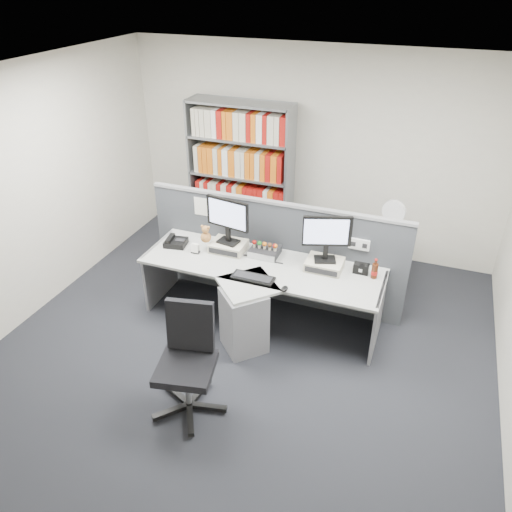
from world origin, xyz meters
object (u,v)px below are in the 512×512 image
at_px(cola_bottle, 375,271).
at_px(filing_cabinet, 386,261).
at_px(speaker, 361,268).
at_px(shelving_unit, 241,178).
at_px(desktop_pc, 265,251).
at_px(office_chair, 188,357).
at_px(monitor_left, 228,217).
at_px(desk_fan, 394,214).
at_px(desk, 254,296).
at_px(monitor_right, 327,235).
at_px(keyboard, 253,278).
at_px(desk_phone, 175,242).
at_px(desk_calendar, 195,249).
at_px(mouse, 285,289).

bearing_deg(cola_bottle, filing_cabinet, 88.02).
relative_size(speaker, shelving_unit, 0.08).
xyz_separation_m(desktop_pc, office_chair, (-0.13, -1.61, -0.22)).
relative_size(monitor_left, filing_cabinet, 0.75).
xyz_separation_m(cola_bottle, desk_fan, (0.03, 1.01, 0.19)).
xyz_separation_m(desk, speaker, (1.02, 0.44, 0.32)).
relative_size(monitor_right, keyboard, 1.15).
relative_size(speaker, cola_bottle, 0.73).
bearing_deg(office_chair, monitor_right, 62.57).
height_order(monitor_left, office_chair, monitor_left).
height_order(filing_cabinet, desk_fan, desk_fan).
bearing_deg(cola_bottle, monitor_left, -179.79).
relative_size(desktop_pc, speaker, 1.95).
distance_m(cola_bottle, filing_cabinet, 1.11).
relative_size(desktop_pc, desk_fan, 0.67).
bearing_deg(desk_phone, desk_calendar, -14.39).
bearing_deg(desk, speaker, 23.05).
xyz_separation_m(desk_phone, office_chair, (0.90, -1.46, -0.21)).
distance_m(desk, desktop_pc, 0.53).
bearing_deg(shelving_unit, desk_calendar, -85.66).
xyz_separation_m(desktop_pc, shelving_unit, (-0.86, 1.42, 0.21)).
relative_size(keyboard, mouse, 4.40).
relative_size(desktop_pc, filing_cabinet, 0.45).
height_order(keyboard, shelving_unit, shelving_unit).
bearing_deg(office_chair, mouse, 62.06).
xyz_separation_m(mouse, speaker, (0.64, 0.59, 0.03)).
bearing_deg(cola_bottle, desk_calendar, -174.44).
relative_size(mouse, speaker, 0.63).
bearing_deg(office_chair, desktop_pc, 85.40).
height_order(desk, monitor_left, monitor_left).
bearing_deg(monitor_right, desk_phone, -176.40).
bearing_deg(monitor_left, filing_cabinet, 31.56).
xyz_separation_m(monitor_left, desk_fan, (1.65, 1.02, -0.14)).
distance_m(monitor_right, desk_fan, 1.16).
xyz_separation_m(monitor_left, desktop_pc, (0.42, 0.05, -0.37)).
bearing_deg(keyboard, desk_fan, 51.10).
distance_m(desk_calendar, speaker, 1.81).
distance_m(desk_calendar, office_chair, 1.53).
bearing_deg(desk, desktop_pc, 94.89).
relative_size(filing_cabinet, office_chair, 0.69).
height_order(mouse, desk_calendar, desk_calendar).
relative_size(speaker, office_chair, 0.16).
height_order(desk, desk_phone, desk_phone).
height_order(desk, cola_bottle, cola_bottle).
relative_size(keyboard, speaker, 2.77).
distance_m(shelving_unit, filing_cabinet, 2.24).
bearing_deg(desktop_pc, desk_phone, -171.32).
xyz_separation_m(keyboard, shelving_unit, (-0.91, 1.92, 0.24)).
height_order(keyboard, filing_cabinet, keyboard).
relative_size(keyboard, office_chair, 0.44).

